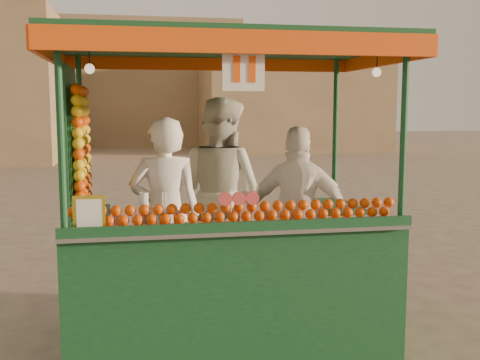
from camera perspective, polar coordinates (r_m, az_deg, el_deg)
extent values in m
plane|color=brown|center=(5.47, 1.03, -15.95)|extent=(90.00, 90.00, 0.00)
cube|color=#977956|center=(30.02, 5.02, 7.82)|extent=(9.00, 6.00, 5.00)
cube|color=#977956|center=(34.97, -12.28, 9.23)|extent=(14.00, 7.00, 7.00)
cube|color=#103E20|center=(5.55, -1.42, -13.83)|extent=(2.78, 1.71, 0.32)
cylinder|color=black|center=(5.48, -11.71, -13.90)|extent=(0.38, 0.11, 0.38)
cylinder|color=black|center=(5.76, 8.31, -12.77)|extent=(0.38, 0.11, 0.38)
cube|color=#103E20|center=(4.71, -0.09, -10.13)|extent=(2.78, 0.32, 0.85)
cube|color=#103E20|center=(5.42, -14.69, -8.03)|extent=(0.32, 1.39, 0.85)
cube|color=#103E20|center=(5.78, 10.59, -6.97)|extent=(0.32, 1.39, 0.85)
cube|color=#B2B2B7|center=(4.63, -0.16, -4.76)|extent=(2.78, 0.49, 0.03)
cylinder|color=#103E20|center=(4.35, -17.43, 3.88)|extent=(0.05, 0.05, 1.50)
cylinder|color=#103E20|center=(4.83, 15.99, 4.22)|extent=(0.05, 0.05, 1.50)
cylinder|color=#103E20|center=(5.95, -15.60, 4.74)|extent=(0.05, 0.05, 1.50)
cylinder|color=#103E20|center=(6.30, 9.48, 5.03)|extent=(0.05, 0.05, 1.50)
cube|color=#103E20|center=(5.21, -1.51, 13.40)|extent=(2.99, 1.92, 0.09)
cube|color=#F34E0D|center=(4.26, 0.57, 13.64)|extent=(2.99, 0.04, 0.17)
cube|color=#F34E0D|center=(6.15, -2.94, 11.64)|extent=(2.99, 0.04, 0.17)
cube|color=#F34E0D|center=(5.18, -18.46, 12.12)|extent=(0.04, 1.92, 0.17)
cube|color=#F34E0D|center=(5.63, 14.03, 11.85)|extent=(0.04, 1.92, 0.17)
cylinder|color=#D13F41|center=(4.44, -0.11, -1.83)|extent=(0.11, 0.03, 0.11)
cube|color=gold|center=(4.40, -14.81, -3.43)|extent=(0.24, 0.02, 0.30)
cube|color=white|center=(4.33, 0.35, 10.98)|extent=(0.32, 0.02, 0.32)
sphere|color=#FFE5B2|center=(4.41, -14.77, 10.68)|extent=(0.07, 0.07, 0.07)
sphere|color=#FFE5B2|center=(4.81, 13.48, 10.41)|extent=(0.07, 0.07, 0.07)
imported|color=white|center=(5.16, -7.46, -3.52)|extent=(0.66, 0.44, 1.75)
imported|color=silver|center=(5.85, -1.97, -1.26)|extent=(1.19, 1.19, 1.94)
imported|color=white|center=(5.39, 5.89, -3.49)|extent=(1.06, 0.76, 1.67)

